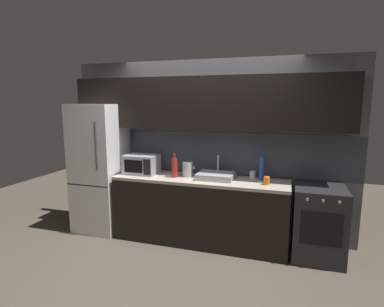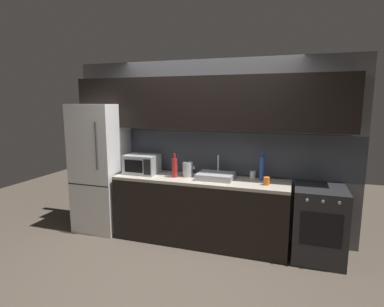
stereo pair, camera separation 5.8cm
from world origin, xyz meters
name	(u,v)px [view 1 (the left image)]	position (x,y,z in m)	size (l,w,h in m)	color
ground_plane	(177,275)	(0.00, 0.00, 0.00)	(10.00, 10.00, 0.00)	#4C4238
back_wall	(206,128)	(0.00, 1.20, 1.55)	(4.09, 0.44, 2.50)	slate
counter_run	(200,210)	(0.00, 0.90, 0.45)	(2.35, 0.60, 0.90)	black
refrigerator	(100,168)	(-1.56, 0.90, 0.94)	(0.68, 0.69, 1.89)	white
oven_range	(319,223)	(1.52, 0.90, 0.45)	(0.60, 0.62, 0.90)	#232326
microwave	(142,164)	(-0.88, 0.92, 1.04)	(0.46, 0.35, 0.27)	#A8AAAF
sink_basin	(216,176)	(0.21, 0.93, 0.94)	(0.48, 0.38, 0.30)	#ADAFB5
kettle	(188,169)	(-0.19, 0.93, 1.00)	(0.17, 0.14, 0.23)	#B7BABF
wine_bottle_blue	(262,168)	(0.80, 1.06, 1.06)	(0.07, 0.07, 0.39)	#234299
wine_bottle_red	(175,168)	(-0.35, 0.85, 1.04)	(0.08, 0.08, 0.33)	#A82323
mug_white	(253,175)	(0.68, 1.12, 0.95)	(0.08, 0.08, 0.10)	silver
mug_orange	(267,181)	(0.88, 0.84, 0.95)	(0.07, 0.07, 0.10)	orange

